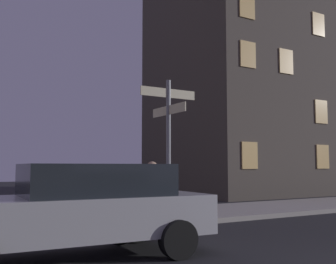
# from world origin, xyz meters

# --- Properties ---
(sidewalk_kerb) EXTENTS (40.00, 3.30, 0.14)m
(sidewalk_kerb) POSITION_xyz_m (0.00, 7.33, 0.07)
(sidewalk_kerb) COLOR #9E9991
(sidewalk_kerb) RESTS_ON ground_plane
(signpost) EXTENTS (1.65, 1.65, 3.66)m
(signpost) POSITION_xyz_m (-0.10, 6.09, 2.36)
(signpost) COLOR gray
(signpost) RESTS_ON sidewalk_kerb
(car_near_right) EXTENTS (4.76, 2.08, 1.55)m
(car_near_right) POSITION_xyz_m (-3.33, 3.57, 0.82)
(car_near_right) COLOR #B7B7BC
(car_near_right) RESTS_ON ground_plane
(cyclist) EXTENTS (1.82, 0.36, 1.61)m
(cyclist) POSITION_xyz_m (-1.67, 4.18, 0.75)
(cyclist) COLOR black
(cyclist) RESTS_ON ground_plane
(building_right_block) EXTENTS (12.18, 8.14, 16.72)m
(building_right_block) POSITION_xyz_m (11.65, 14.65, 8.36)
(building_right_block) COLOR #4C443D
(building_right_block) RESTS_ON ground_plane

